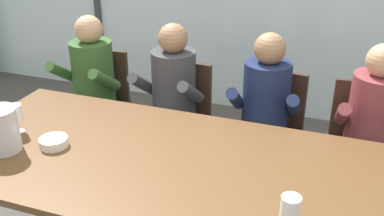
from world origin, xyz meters
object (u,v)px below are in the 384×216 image
at_px(chair_right_of_center, 362,137).
at_px(person_maroon_top, 373,127).
at_px(person_charcoal_jacket, 169,96).
at_px(ice_bucket_primary, 1,129).
at_px(dining_table, 170,170).
at_px(chair_left_of_center, 180,112).
at_px(chair_near_curtain, 100,97).
at_px(person_navy_polo, 264,110).
at_px(wine_glass_by_left_taster, 15,114).
at_px(wine_glass_near_bucket, 290,209).
at_px(person_olive_shirt, 88,84).
at_px(tasting_bowl, 54,142).
at_px(chair_center, 270,123).

distance_m(chair_right_of_center, person_maroon_top, 0.24).
bearing_deg(person_charcoal_jacket, ice_bucket_primary, -113.37).
bearing_deg(dining_table, chair_left_of_center, 108.32).
bearing_deg(dining_table, chair_near_curtain, 135.70).
height_order(person_navy_polo, wine_glass_by_left_taster, person_navy_polo).
distance_m(dining_table, person_navy_polo, 0.91).
distance_m(ice_bucket_primary, wine_glass_near_bucket, 1.58).
height_order(dining_table, person_maroon_top, person_maroon_top).
bearing_deg(chair_near_curtain, person_charcoal_jacket, -17.04).
bearing_deg(wine_glass_by_left_taster, person_olive_shirt, 93.97).
relative_size(dining_table, person_navy_polo, 2.09).
height_order(person_charcoal_jacket, ice_bucket_primary, person_charcoal_jacket).
height_order(dining_table, wine_glass_near_bucket, wine_glass_near_bucket).
bearing_deg(person_charcoal_jacket, tasting_bowl, -104.68).
xyz_separation_m(person_olive_shirt, person_charcoal_jacket, (0.67, -0.00, 0.00)).
relative_size(chair_right_of_center, person_navy_polo, 0.73).
xyz_separation_m(chair_center, chair_right_of_center, (0.62, 0.00, 0.00)).
relative_size(chair_near_curtain, tasting_bowl, 5.56).
bearing_deg(person_maroon_top, person_olive_shirt, 177.65).
bearing_deg(dining_table, person_olive_shirt, 140.35).
bearing_deg(person_maroon_top, wine_glass_near_bucket, -108.58).
xyz_separation_m(chair_center, person_maroon_top, (0.66, -0.16, 0.17)).
bearing_deg(chair_left_of_center, chair_near_curtain, -179.05).
distance_m(chair_center, person_olive_shirt, 1.41).
bearing_deg(person_charcoal_jacket, person_maroon_top, 3.94).
distance_m(person_navy_polo, ice_bucket_primary, 1.63).
bearing_deg(wine_glass_by_left_taster, person_charcoal_jacket, 54.55).
bearing_deg(person_olive_shirt, ice_bucket_primary, -79.16).
relative_size(chair_near_curtain, person_maroon_top, 0.73).
distance_m(chair_center, person_navy_polo, 0.24).
xyz_separation_m(person_navy_polo, tasting_bowl, (-1.00, -0.93, 0.06)).
relative_size(chair_near_curtain, chair_right_of_center, 1.00).
bearing_deg(chair_left_of_center, dining_table, -67.80).
bearing_deg(chair_center, wine_glass_near_bucket, -68.59).
bearing_deg(person_maroon_top, tasting_bowl, -153.53).
bearing_deg(tasting_bowl, person_olive_shirt, 111.14).
xyz_separation_m(chair_near_curtain, wine_glass_by_left_taster, (0.06, -1.01, 0.33)).
distance_m(chair_right_of_center, person_olive_shirt, 2.02).
xyz_separation_m(person_charcoal_jacket, person_navy_polo, (0.69, -0.00, 0.00)).
xyz_separation_m(ice_bucket_primary, wine_glass_near_bucket, (1.57, -0.14, -0.01)).
distance_m(chair_center, tasting_bowl, 1.52).
bearing_deg(person_navy_polo, chair_left_of_center, 166.33).
relative_size(chair_near_curtain, ice_bucket_primary, 3.55).
bearing_deg(person_olive_shirt, tasting_bowl, -64.92).
relative_size(chair_left_of_center, person_olive_shirt, 0.73).
bearing_deg(ice_bucket_primary, chair_center, 44.06).
bearing_deg(chair_right_of_center, dining_table, -142.21).
xyz_separation_m(chair_near_curtain, person_charcoal_jacket, (0.67, -0.15, 0.17)).
distance_m(chair_left_of_center, tasting_bowl, 1.13).
bearing_deg(person_maroon_top, person_navy_polo, 177.65).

